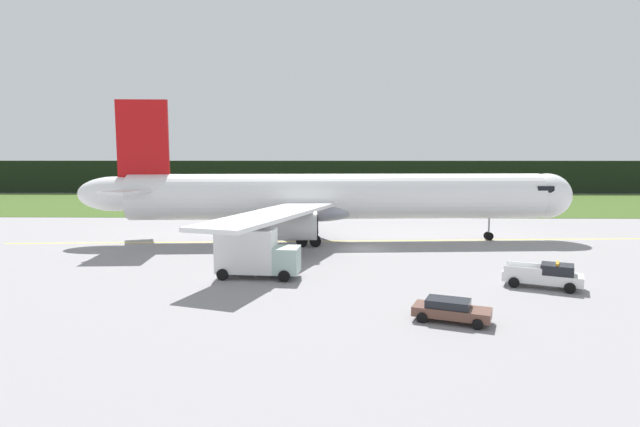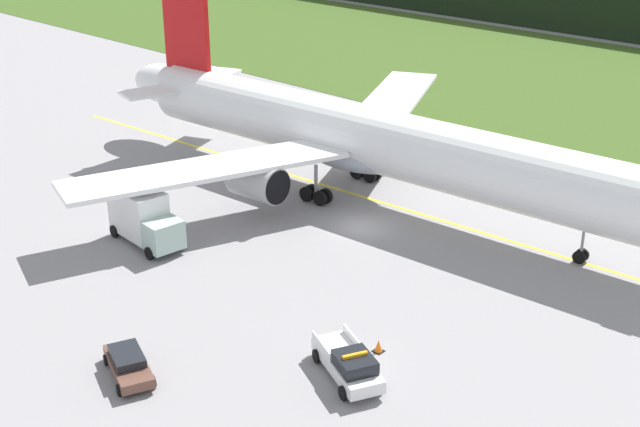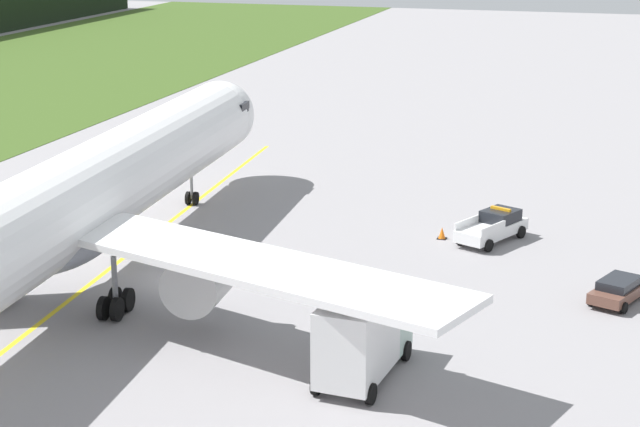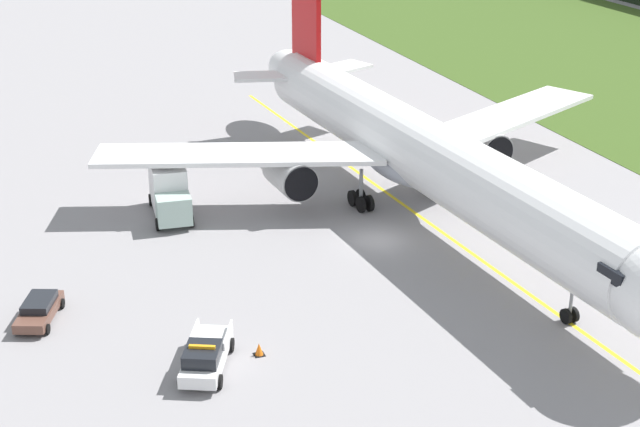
{
  "view_description": "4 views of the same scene",
  "coord_description": "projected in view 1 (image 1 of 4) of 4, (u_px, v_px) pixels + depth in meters",
  "views": [
    {
      "loc": [
        -3.51,
        -51.41,
        9.57
      ],
      "look_at": [
        -4.51,
        4.42,
        3.11
      ],
      "focal_mm": 28.69,
      "sensor_mm": 36.0,
      "label": 1
    },
    {
      "loc": [
        36.51,
        -43.19,
        25.42
      ],
      "look_at": [
        2.45,
        -6.96,
        3.98
      ],
      "focal_mm": 47.49,
      "sensor_mm": 36.0,
      "label": 2
    },
    {
      "loc": [
        -50.8,
        -22.88,
        19.7
      ],
      "look_at": [
        1.78,
        -7.18,
        3.92
      ],
      "focal_mm": 60.49,
      "sensor_mm": 36.0,
      "label": 3
    },
    {
      "loc": [
        53.5,
        -24.2,
        26.51
      ],
      "look_at": [
        1.9,
        -4.88,
        3.42
      ],
      "focal_mm": 52.38,
      "sensor_mm": 36.0,
      "label": 4
    }
  ],
  "objects": [
    {
      "name": "ground",
      "position": [
        363.0,
        249.0,
        52.1
      ],
      "size": [
        320.0,
        320.0,
        0.0
      ],
      "primitive_type": "plane",
      "color": "gray"
    },
    {
      "name": "staff_car",
      "position": [
        451.0,
        310.0,
        29.36
      ],
      "size": [
        4.68,
        3.21,
        1.3
      ],
      "color": "brown",
      "rests_on": "ground"
    },
    {
      "name": "airliner",
      "position": [
        331.0,
        198.0,
        56.16
      ],
      "size": [
        54.4,
        43.99,
        15.35
      ],
      "color": "white",
      "rests_on": "ground"
    },
    {
      "name": "taxiway_centerline_main",
      "position": [
        337.0,
        241.0,
        56.74
      ],
      "size": [
        71.9,
        4.87,
        0.01
      ],
      "primitive_type": "cube",
      "rotation": [
        0.0,
        0.0,
        0.06
      ],
      "color": "yellow",
      "rests_on": "ground"
    },
    {
      "name": "catering_truck",
      "position": [
        254.0,
        253.0,
        39.75
      ],
      "size": [
        6.6,
        3.17,
        3.97
      ],
      "color": "#A4C0B5",
      "rests_on": "ground"
    },
    {
      "name": "apron_cone",
      "position": [
        522.0,
        273.0,
        39.9
      ],
      "size": [
        0.58,
        0.58,
        0.72
      ],
      "color": "black",
      "rests_on": "ground"
    },
    {
      "name": "distant_tree_line",
      "position": [
        343.0,
        177.0,
        128.02
      ],
      "size": [
        288.0,
        4.3,
        8.01
      ],
      "primitive_type": "cube",
      "color": "black",
      "rests_on": "ground"
    },
    {
      "name": "grass_verge",
      "position": [
        347.0,
        203.0,
        100.68
      ],
      "size": [
        320.0,
        47.28,
        0.04
      ],
      "primitive_type": "cube",
      "color": "#37511C",
      "rests_on": "ground"
    },
    {
      "name": "ops_pickup_truck",
      "position": [
        546.0,
        275.0,
        36.81
      ],
      "size": [
        5.67,
        4.01,
        1.94
      ],
      "color": "silver",
      "rests_on": "ground"
    }
  ]
}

